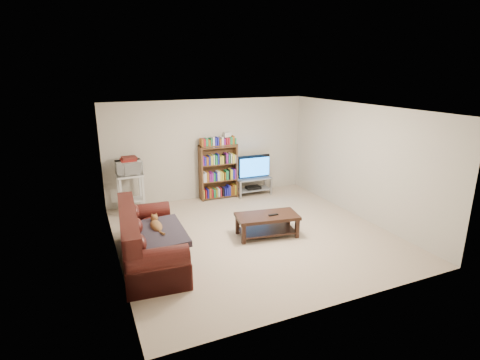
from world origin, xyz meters
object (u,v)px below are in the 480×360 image
tv_stand (253,183)px  bookshelf (218,171)px  coffee_table (267,221)px  sofa (146,244)px

tv_stand → bookshelf: bookshelf is taller
coffee_table → tv_stand: bearing=79.8°
tv_stand → coffee_table: bearing=-107.9°
sofa → coffee_table: (2.29, 0.13, -0.03)m
tv_stand → bookshelf: 0.97m
sofa → bookshelf: bearing=54.0°
coffee_table → tv_stand: (0.81, 2.32, 0.01)m
sofa → coffee_table: sofa is taller
sofa → bookshelf: 3.43m
sofa → bookshelf: size_ratio=1.65×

